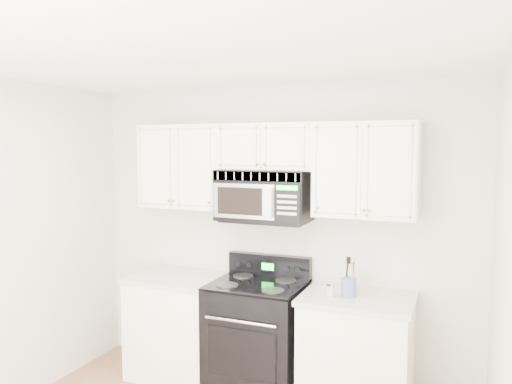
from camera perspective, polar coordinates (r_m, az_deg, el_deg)
The scene contains 9 objects.
room at distance 2.91m, azimuth -10.00°, elevation -10.37°, with size 3.51×3.51×2.61m.
base_cabinet_left at distance 4.75m, azimuth -8.61°, elevation -15.19°, with size 0.86×0.65×0.92m.
base_cabinet_right at distance 4.21m, azimuth 11.42°, elevation -18.01°, with size 0.86×0.65×0.92m.
range at distance 4.40m, azimuth 0.17°, elevation -16.02°, with size 0.76×0.69×1.12m.
upper_cabinets at distance 4.23m, azimuth 1.48°, elevation 3.27°, with size 2.44×0.37×0.75m.
microwave at distance 4.23m, azimuth 0.92°, elevation -0.37°, with size 0.78×0.44×0.43m.
utensil_crock at distance 3.98m, azimuth 10.56°, elevation -10.54°, with size 0.12×0.12×0.31m.
shaker_salt at distance 3.97m, azimuth 8.34°, elevation -11.02°, with size 0.04×0.04×0.10m.
shaker_pepper at distance 3.94m, azimuth 8.60°, elevation -11.09°, with size 0.05×0.05×0.11m.
Camera 1 is at (1.52, -2.36, 2.08)m, focal length 35.00 mm.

